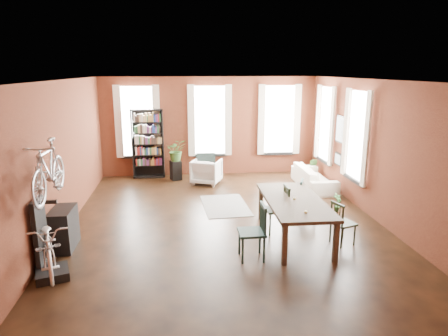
{
  "coord_description": "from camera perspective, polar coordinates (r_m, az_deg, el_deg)",
  "views": [
    {
      "loc": [
        -0.98,
        -8.46,
        3.42
      ],
      "look_at": [
        0.04,
        0.6,
        1.16
      ],
      "focal_mm": 32.0,
      "sensor_mm": 36.0,
      "label": 1
    }
  ],
  "objects": [
    {
      "name": "room",
      "position": [
        9.25,
        1.31,
        5.96
      ],
      "size": [
        9.0,
        9.04,
        3.22
      ],
      "color": "black",
      "rests_on": "ground"
    },
    {
      "name": "dining_table",
      "position": [
        8.41,
        9.9,
        -7.16
      ],
      "size": [
        1.16,
        2.48,
        0.84
      ],
      "primitive_type": "cube",
      "rotation": [
        0.0,
        0.0,
        -0.01
      ],
      "color": "#433628",
      "rests_on": "ground"
    },
    {
      "name": "dining_chair_a",
      "position": [
        7.41,
        3.98,
        -9.13
      ],
      "size": [
        0.48,
        0.48,
        1.04
      ],
      "primitive_type": "cube",
      "rotation": [
        0.0,
        0.0,
        -1.57
      ],
      "color": "#1A3A36",
      "rests_on": "ground"
    },
    {
      "name": "dining_chair_b",
      "position": [
        8.64,
        7.57,
        -5.89
      ],
      "size": [
        0.47,
        0.47,
        1.02
      ],
      "primitive_type": "cube",
      "rotation": [
        0.0,
        0.0,
        -1.56
      ],
      "color": "black",
      "rests_on": "ground"
    },
    {
      "name": "dining_chair_c",
      "position": [
        8.36,
        16.65,
        -7.54
      ],
      "size": [
        0.52,
        0.52,
        0.88
      ],
      "primitive_type": "cube",
      "rotation": [
        0.0,
        0.0,
        1.9
      ],
      "color": "#20301C",
      "rests_on": "ground"
    },
    {
      "name": "dining_chair_d",
      "position": [
        9.59,
        12.01,
        -4.41
      ],
      "size": [
        0.54,
        0.54,
        0.9
      ],
      "primitive_type": "cube",
      "rotation": [
        0.0,
        0.0,
        1.18
      ],
      "color": "#163130",
      "rests_on": "ground"
    },
    {
      "name": "bookshelf",
      "position": [
        13.01,
        -10.8,
        3.42
      ],
      "size": [
        1.0,
        0.32,
        2.2
      ],
      "primitive_type": "cube",
      "color": "black",
      "rests_on": "ground"
    },
    {
      "name": "white_armchair",
      "position": [
        12.21,
        -2.51,
        -0.32
      ],
      "size": [
        1.03,
        1.0,
        0.83
      ],
      "primitive_type": "imported",
      "rotation": [
        0.0,
        0.0,
        2.76
      ],
      "color": "silver",
      "rests_on": "ground"
    },
    {
      "name": "cream_sofa",
      "position": [
        12.12,
        12.75,
        -0.81
      ],
      "size": [
        0.61,
        2.08,
        0.81
      ],
      "primitive_type": "imported",
      "rotation": [
        0.0,
        0.0,
        1.57
      ],
      "color": "beige",
      "rests_on": "ground"
    },
    {
      "name": "striped_rug",
      "position": [
        10.32,
        0.16,
        -5.37
      ],
      "size": [
        1.21,
        1.84,
        0.01
      ],
      "primitive_type": "cube",
      "rotation": [
        0.0,
        0.0,
        0.06
      ],
      "color": "black",
      "rests_on": "ground"
    },
    {
      "name": "bike_trainer",
      "position": [
        7.52,
        -23.3,
        -13.68
      ],
      "size": [
        0.65,
        0.65,
        0.15
      ],
      "primitive_type": "cube",
      "rotation": [
        0.0,
        0.0,
        0.32
      ],
      "color": "black",
      "rests_on": "ground"
    },
    {
      "name": "bike_wall_rack",
      "position": [
        7.61,
        -24.74,
        -8.75
      ],
      "size": [
        0.16,
        0.6,
        1.3
      ],
      "primitive_type": "cube",
      "color": "black",
      "rests_on": "ground"
    },
    {
      "name": "console_table",
      "position": [
        8.46,
        -21.93,
        -8.03
      ],
      "size": [
        0.4,
        0.8,
        0.8
      ],
      "primitive_type": "cube",
      "color": "black",
      "rests_on": "ground"
    },
    {
      "name": "plant_stand",
      "position": [
        12.72,
        -6.91,
        -0.33
      ],
      "size": [
        0.4,
        0.4,
        0.61
      ],
      "primitive_type": "cube",
      "rotation": [
        0.0,
        0.0,
        0.37
      ],
      "color": "black",
      "rests_on": "ground"
    },
    {
      "name": "plant_by_sofa",
      "position": [
        13.19,
        12.37,
        -0.77
      ],
      "size": [
        0.57,
        0.74,
        0.29
      ],
      "primitive_type": "imported",
      "rotation": [
        0.0,
        0.0,
        -0.36
      ],
      "color": "#2E5823",
      "rests_on": "ground"
    },
    {
      "name": "plant_small",
      "position": [
        10.28,
        15.8,
        -5.54
      ],
      "size": [
        0.46,
        0.52,
        0.17
      ],
      "primitive_type": "imported",
      "rotation": [
        0.0,
        0.0,
        0.57
      ],
      "color": "#2E6327",
      "rests_on": "ground"
    },
    {
      "name": "bicycle_floor",
      "position": [
        7.19,
        -24.04,
        -7.1
      ],
      "size": [
        0.84,
        1.02,
        1.68
      ],
      "primitive_type": "imported",
      "rotation": [
        0.0,
        0.0,
        0.33
      ],
      "color": "beige",
      "rests_on": "bike_trainer"
    },
    {
      "name": "bicycle_hung",
      "position": [
        7.12,
        -24.04,
        2.31
      ],
      "size": [
        0.47,
        1.0,
        1.66
      ],
      "primitive_type": "imported",
      "color": "#A5A8AD",
      "rests_on": "bike_wall_rack"
    },
    {
      "name": "plant_on_stand",
      "position": [
        12.6,
        -6.83,
        2.21
      ],
      "size": [
        0.71,
        0.77,
        0.53
      ],
      "primitive_type": "imported",
      "rotation": [
        0.0,
        0.0,
        0.15
      ],
      "color": "#366227",
      "rests_on": "plant_stand"
    }
  ]
}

